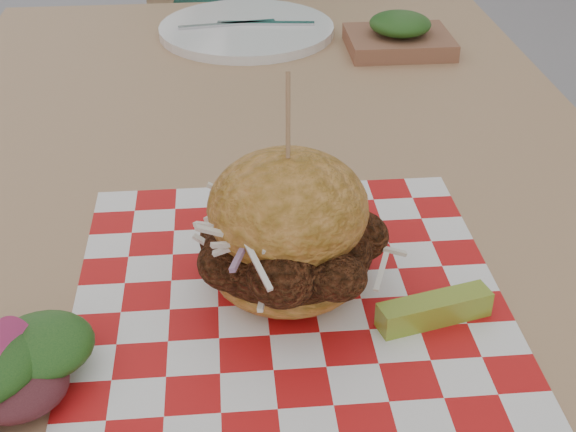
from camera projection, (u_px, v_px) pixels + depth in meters
The scene contains 7 objects.
patio_table at pixel (266, 226), 0.92m from camera, with size 0.80×1.20×0.75m.
patio_chair at pixel (233, 28), 1.87m from camera, with size 0.46×0.47×0.95m.
paper_liner at pixel (288, 289), 0.69m from camera, with size 0.36×0.36×0.00m, color red.
sandwich at pixel (288, 235), 0.66m from camera, with size 0.17×0.17×0.20m.
pickle_spear at pixel (434, 310), 0.64m from camera, with size 0.10×0.02×0.02m, color #90A32F.
place_setting at pixel (247, 29), 1.24m from camera, with size 0.27×0.27×0.02m.
kraft_tray at pixel (399, 35), 1.17m from camera, with size 0.15×0.12×0.06m.
Camera 1 is at (0.13, -0.79, 1.17)m, focal length 50.00 mm.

